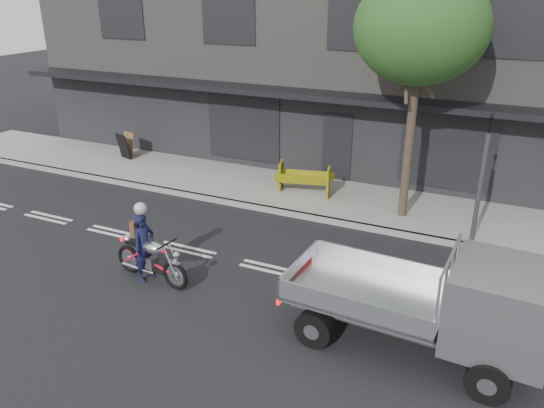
{
  "coord_description": "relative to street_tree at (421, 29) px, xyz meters",
  "views": [
    {
      "loc": [
        4.66,
        -10.08,
        6.35
      ],
      "look_at": [
        -0.22,
        0.5,
        1.47
      ],
      "focal_mm": 35.0,
      "sensor_mm": 36.0,
      "label": 1
    }
  ],
  "objects": [
    {
      "name": "construction_barrier",
      "position": [
        -3.22,
        0.21,
        -4.65
      ],
      "size": [
        1.83,
        1.06,
        0.96
      ],
      "primitive_type": null,
      "rotation": [
        0.0,
        0.0,
        0.23
      ],
      "color": "#F2EB0C",
      "rests_on": "sidewalk"
    },
    {
      "name": "sandwich_board",
      "position": [
        -10.71,
        0.85,
        -4.64
      ],
      "size": [
        0.7,
        0.57,
        0.97
      ],
      "primitive_type": null,
      "rotation": [
        0.0,
        0.0,
        -0.31
      ],
      "color": "black",
      "rests_on": "sidewalk"
    },
    {
      "name": "motorcycle",
      "position": [
        -4.5,
        -5.79,
        -4.71
      ],
      "size": [
        2.13,
        0.62,
        1.1
      ],
      "rotation": [
        0.0,
        0.0,
        -0.13
      ],
      "color": "black",
      "rests_on": "ground"
    },
    {
      "name": "flatbed_ute",
      "position": [
        2.36,
        -5.79,
        -4.07
      ],
      "size": [
        4.65,
        2.11,
        2.11
      ],
      "rotation": [
        0.0,
        0.0,
        -0.05
      ],
      "color": "black",
      "rests_on": "ground"
    },
    {
      "name": "building_main",
      "position": [
        -2.2,
        7.1,
        -1.28
      ],
      "size": [
        26.0,
        10.0,
        8.0
      ],
      "primitive_type": "cube",
      "color": "slate",
      "rests_on": "ground"
    },
    {
      "name": "traffic_light_pole",
      "position": [
        2.0,
        -0.85,
        -3.63
      ],
      "size": [
        0.12,
        0.12,
        3.5
      ],
      "color": "#2D2D30",
      "rests_on": "ground"
    },
    {
      "name": "street_tree",
      "position": [
        0.0,
        0.0,
        0.0
      ],
      "size": [
        3.4,
        3.4,
        6.74
      ],
      "color": "#382B21",
      "rests_on": "ground"
    },
    {
      "name": "ground",
      "position": [
        -2.2,
        -4.2,
        -5.28
      ],
      "size": [
        80.0,
        80.0,
        0.0
      ],
      "primitive_type": "plane",
      "color": "black",
      "rests_on": "ground"
    },
    {
      "name": "sidewalk",
      "position": [
        -2.2,
        0.5,
        -5.2
      ],
      "size": [
        32.0,
        3.2,
        0.15
      ],
      "primitive_type": "cube",
      "color": "gray",
      "rests_on": "ground"
    },
    {
      "name": "kerb",
      "position": [
        -2.2,
        -1.1,
        -5.2
      ],
      "size": [
        32.0,
        0.2,
        0.15
      ],
      "primitive_type": "cube",
      "color": "gray",
      "rests_on": "ground"
    },
    {
      "name": "rider",
      "position": [
        -4.65,
        -5.79,
        -4.46
      ],
      "size": [
        0.46,
        0.64,
        1.63
      ],
      "primitive_type": "imported",
      "rotation": [
        0.0,
        0.0,
        1.44
      ],
      "color": "#131434",
      "rests_on": "ground"
    }
  ]
}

